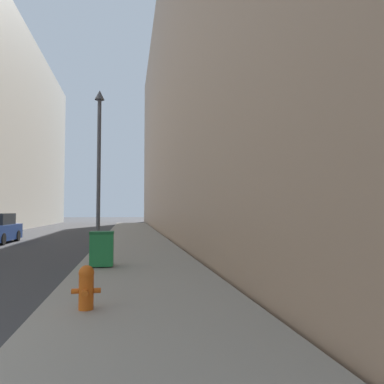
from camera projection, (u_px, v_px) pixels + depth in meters
sidewalk_right at (135, 240)px, 22.18m from camera, size 3.89×60.00×0.13m
building_right_stone at (229, 104)px, 31.94m from camera, size 12.00×60.00×21.94m
fire_hydrant at (86, 286)px, 6.46m from camera, size 0.49×0.38×0.76m
trash_bin at (102, 248)px, 11.37m from camera, size 0.71×0.62×1.07m
lamppost at (99, 161)px, 14.70m from camera, size 0.38×0.38×6.48m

